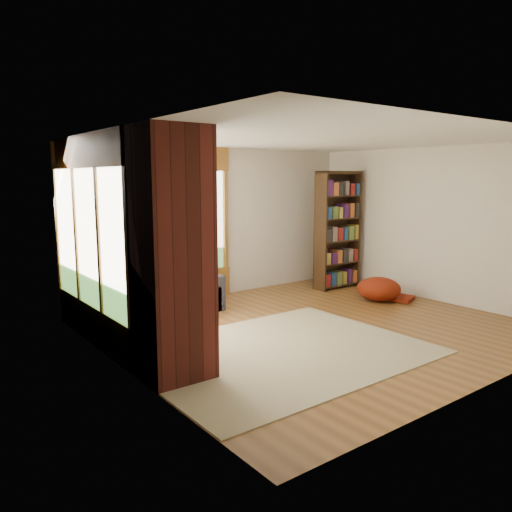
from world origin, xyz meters
TOP-DOWN VIEW (x-y plane):
  - floor at (0.00, 0.00)m, footprint 5.50×5.50m
  - ceiling at (0.00, 0.00)m, footprint 5.50×5.50m
  - wall_back at (0.00, 2.50)m, footprint 5.50×0.04m
  - wall_front at (0.00, -2.50)m, footprint 5.50×0.04m
  - wall_left at (-2.75, 0.00)m, footprint 0.04×5.00m
  - wall_right at (2.75, 0.00)m, footprint 0.04×5.00m
  - windows_back at (-1.20, 2.47)m, footprint 2.82×0.10m
  - windows_left at (-2.72, 1.20)m, footprint 0.10×2.62m
  - roller_blind at (-2.69, 2.03)m, footprint 0.03×0.72m
  - brick_chimney at (-2.40, -0.35)m, footprint 0.70×0.70m
  - sectional_sofa at (-1.95, 1.70)m, footprint 2.20×2.20m
  - area_rug at (-1.03, -0.48)m, footprint 3.43×2.62m
  - bookshelf at (2.14, 1.63)m, footprint 0.95×0.32m
  - pouf at (1.97, 0.48)m, footprint 0.98×0.98m
  - dog_tan at (-1.97, 1.58)m, footprint 1.10×1.01m
  - dog_brindle at (-2.26, 1.03)m, footprint 0.84×0.97m
  - throw_pillows at (-1.86, 1.75)m, footprint 1.98×1.68m

SIDE VIEW (x-z plane):
  - floor at x=0.00m, z-range 0.00..0.00m
  - area_rug at x=-1.03m, z-range 0.00..0.01m
  - pouf at x=1.97m, z-range 0.01..0.41m
  - sectional_sofa at x=-1.95m, z-range -0.10..0.70m
  - dog_brindle at x=-2.26m, z-range 0.54..1.01m
  - throw_pillows at x=-1.86m, z-range 0.55..1.00m
  - dog_tan at x=-1.97m, z-range 0.54..1.07m
  - bookshelf at x=2.14m, z-range 0.00..2.21m
  - wall_back at x=0.00m, z-range 0.00..2.60m
  - wall_front at x=0.00m, z-range 0.00..2.60m
  - wall_left at x=-2.75m, z-range 0.00..2.60m
  - wall_right at x=2.75m, z-range 0.00..2.60m
  - brick_chimney at x=-2.40m, z-range 0.00..2.60m
  - windows_back at x=-1.20m, z-range 0.40..2.30m
  - windows_left at x=-2.72m, z-range 0.40..2.30m
  - roller_blind at x=-2.69m, z-range 1.30..2.20m
  - ceiling at x=0.00m, z-range 2.60..2.60m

